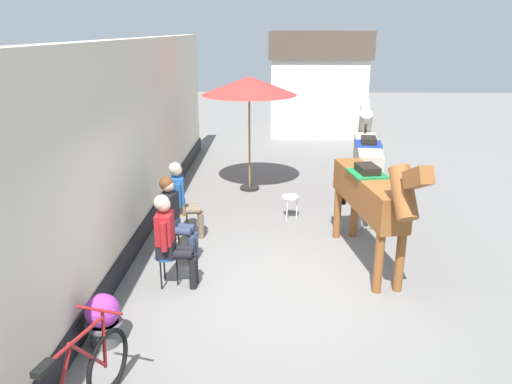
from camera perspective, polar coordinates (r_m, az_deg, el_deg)
The scene contains 11 objects.
ground_plane at distance 9.91m, azimuth 2.67°, elevation -2.47°, with size 40.00×40.00×0.00m, color slate.
pub_facade_wall at distance 8.36m, azimuth -14.84°, elevation 3.98°, with size 0.34×14.00×3.40m.
distant_cottage at distance 17.62m, azimuth 7.14°, elevation 12.70°, with size 3.40×2.60×3.50m.
seated_visitor_near at distance 7.00m, azimuth -10.05°, elevation -5.11°, with size 0.61×0.49×1.39m.
seated_visitor_middle at distance 7.80m, azimuth -9.68°, elevation -2.58°, with size 0.61×0.48×1.39m.
seated_visitor_far at distance 8.61m, azimuth -8.71°, elevation -0.48°, with size 0.61×0.48×1.39m.
saddled_horse_near at distance 7.58m, azimuth 13.32°, elevation -0.36°, with size 0.81×2.97×2.06m.
saddled_horse_far at distance 10.03m, azimuth 12.83°, elevation 4.27°, with size 0.70×2.99×2.06m.
flower_planter_near at distance 6.15m, azimuth -17.45°, elevation -13.96°, with size 0.43×0.43×0.64m.
cafe_parasol at distance 10.87m, azimuth -0.80°, elevation 12.26°, with size 2.10×2.10×2.58m.
spare_stool_white at distance 9.53m, azimuth 4.05°, elevation -0.81°, with size 0.32×0.32×0.46m.
Camera 1 is at (-0.15, -6.25, 3.55)m, focal length 34.18 mm.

